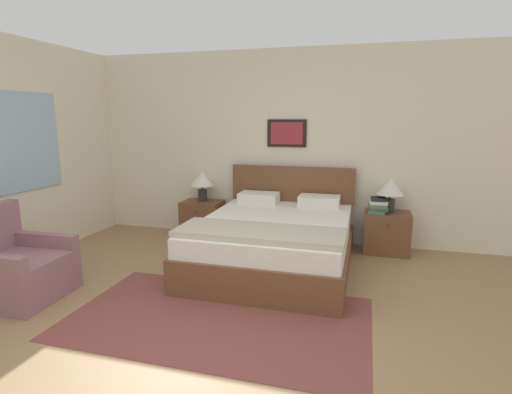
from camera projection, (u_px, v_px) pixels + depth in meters
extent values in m
plane|color=#99754C|center=(182.00, 370.00, 2.72)|extent=(16.00, 16.00, 0.00)
cube|color=beige|center=(282.00, 147.00, 5.51)|extent=(7.84, 0.06, 2.60)
cube|color=black|center=(287.00, 133.00, 5.41)|extent=(0.54, 0.02, 0.37)
cube|color=#9E2D33|center=(287.00, 133.00, 5.40)|extent=(0.44, 0.00, 0.30)
cube|color=beige|center=(25.00, 152.00, 4.70)|extent=(0.06, 5.59, 2.60)
cube|color=#9EBCDB|center=(14.00, 142.00, 4.49)|extent=(0.02, 1.31, 1.14)
cube|color=brown|center=(218.00, 318.00, 3.43)|extent=(2.55, 1.46, 0.01)
cube|color=brown|center=(274.00, 255.00, 4.60)|extent=(1.68, 2.12, 0.28)
cube|color=brown|center=(249.00, 273.00, 3.60)|extent=(1.68, 0.06, 0.08)
cube|color=white|center=(275.00, 231.00, 4.55)|extent=(1.62, 2.03, 0.28)
cube|color=brown|center=(292.00, 184.00, 5.45)|extent=(1.68, 0.06, 0.48)
cube|color=#B2A893|center=(260.00, 233.00, 3.89)|extent=(1.65, 0.59, 0.06)
cube|color=white|center=(259.00, 198.00, 5.37)|extent=(0.52, 0.32, 0.14)
cube|color=white|center=(319.00, 201.00, 5.16)|extent=(0.52, 0.32, 0.14)
cube|color=#8E606B|center=(19.00, 277.00, 3.80)|extent=(0.83, 0.80, 0.40)
cube|color=#8E606B|center=(42.00, 240.00, 4.06)|extent=(0.80, 0.14, 0.14)
cube|color=brown|center=(203.00, 219.00, 5.73)|extent=(0.56, 0.41, 0.52)
sphere|color=#332D28|center=(196.00, 213.00, 5.50)|extent=(0.02, 0.02, 0.02)
cube|color=brown|center=(387.00, 232.00, 5.07)|extent=(0.56, 0.41, 0.52)
sphere|color=#332D28|center=(388.00, 226.00, 4.83)|extent=(0.02, 0.02, 0.02)
cylinder|color=#2D2823|center=(203.00, 195.00, 5.69)|extent=(0.13, 0.13, 0.16)
cylinder|color=#2D2823|center=(202.00, 188.00, 5.67)|extent=(0.02, 0.02, 0.06)
cone|color=silver|center=(202.00, 178.00, 5.64)|extent=(0.34, 0.34, 0.20)
cylinder|color=#2D2823|center=(389.00, 206.00, 5.02)|extent=(0.13, 0.13, 0.16)
cylinder|color=#2D2823|center=(390.00, 197.00, 5.00)|extent=(0.02, 0.02, 0.06)
cone|color=silver|center=(390.00, 187.00, 4.97)|extent=(0.34, 0.34, 0.20)
cube|color=#4C7551|center=(378.00, 211.00, 5.01)|extent=(0.24, 0.30, 0.03)
cube|color=#4C7551|center=(378.00, 208.00, 5.00)|extent=(0.24, 0.24, 0.04)
cube|color=#4C7551|center=(378.00, 205.00, 4.99)|extent=(0.23, 0.28, 0.04)
cube|color=silver|center=(378.00, 202.00, 4.98)|extent=(0.23, 0.25, 0.04)
cube|color=#232328|center=(378.00, 199.00, 4.98)|extent=(0.19, 0.21, 0.04)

